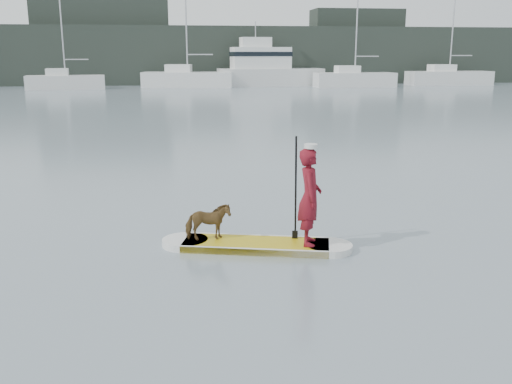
{
  "coord_description": "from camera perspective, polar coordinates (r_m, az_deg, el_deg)",
  "views": [
    {
      "loc": [
        -2.62,
        -10.68,
        3.28
      ],
      "look_at": [
        -1.31,
        -1.45,
        1.0
      ],
      "focal_mm": 40.0,
      "sensor_mm": 36.0,
      "label": 1
    }
  ],
  "objects": [
    {
      "name": "ground",
      "position": [
        11.48,
        5.47,
        -2.93
      ],
      "size": [
        140.0,
        140.0,
        0.0
      ],
      "primitive_type": "plane",
      "color": "slate",
      "rests_on": "ground"
    },
    {
      "name": "paddleboard",
      "position": [
        9.87,
        -0.0,
        -5.31
      ],
      "size": [
        3.22,
        1.43,
        0.12
      ],
      "rotation": [
        0.0,
        0.0,
        -0.26
      ],
      "color": "gold",
      "rests_on": "ground"
    },
    {
      "name": "paddler",
      "position": [
        9.56,
        5.39,
        -0.49
      ],
      "size": [
        0.51,
        0.67,
        1.64
      ],
      "primitive_type": "imported",
      "rotation": [
        0.0,
        0.0,
        1.37
      ],
      "color": "maroon",
      "rests_on": "paddleboard"
    },
    {
      "name": "white_cap",
      "position": [
        9.39,
        5.51,
        4.59
      ],
      "size": [
        0.22,
        0.22,
        0.07
      ],
      "primitive_type": "cylinder",
      "color": "silver",
      "rests_on": "paddler"
    },
    {
      "name": "dog",
      "position": [
        9.88,
        -4.83,
        -3.0
      ],
      "size": [
        0.79,
        0.4,
        0.65
      ],
      "primitive_type": "imported",
      "rotation": [
        0.0,
        0.0,
        1.64
      ],
      "color": "#54361C",
      "rests_on": "paddleboard"
    },
    {
      "name": "paddle",
      "position": [
        9.84,
        3.97,
        -0.91
      ],
      "size": [
        0.11,
        0.3,
        2.0
      ],
      "rotation": [
        0.0,
        0.0,
        -0.26
      ],
      "color": "black",
      "rests_on": "ground"
    },
    {
      "name": "sailboat_c",
      "position": [
        56.48,
        -18.55,
        10.48
      ],
      "size": [
        7.19,
        3.1,
        10.01
      ],
      "rotation": [
        0.0,
        0.0,
        0.11
      ],
      "color": "silver",
      "rests_on": "ground"
    },
    {
      "name": "sailboat_d",
      "position": [
        57.14,
        -6.92,
        11.29
      ],
      "size": [
        9.03,
        4.02,
        12.85
      ],
      "rotation": [
        0.0,
        0.0,
        -0.16
      ],
      "color": "silver",
      "rests_on": "ground"
    },
    {
      "name": "sailboat_e",
      "position": [
        57.97,
        9.77,
        11.12
      ],
      "size": [
        7.86,
        2.6,
        11.38
      ],
      "rotation": [
        0.0,
        0.0,
        0.01
      ],
      "color": "silver",
      "rests_on": "ground"
    },
    {
      "name": "sailboat_f",
      "position": [
        64.2,
        18.68,
        10.92
      ],
      "size": [
        8.83,
        2.73,
        13.17
      ],
      "rotation": [
        0.0,
        0.0,
        0.01
      ],
      "color": "silver",
      "rests_on": "ground"
    },
    {
      "name": "motor_yacht_a",
      "position": [
        58.92,
        1.02,
        12.29
      ],
      "size": [
        10.78,
        4.24,
        6.31
      ],
      "rotation": [
        0.0,
        0.0,
        0.1
      ],
      "color": "silver",
      "rests_on": "ground"
    },
    {
      "name": "shore_mass",
      "position": [
        63.74,
        -5.87,
        13.44
      ],
      "size": [
        90.0,
        6.0,
        6.0
      ],
      "primitive_type": "cube",
      "color": "#202822",
      "rests_on": "ground"
    },
    {
      "name": "shore_building_west",
      "position": [
        65.12,
        -15.05,
        14.38
      ],
      "size": [
        14.0,
        4.0,
        9.0
      ],
      "primitive_type": "cube",
      "color": "#202822",
      "rests_on": "ground"
    },
    {
      "name": "shore_building_east",
      "position": [
        67.89,
        9.92,
        14.17
      ],
      "size": [
        10.0,
        4.0,
        8.0
      ],
      "primitive_type": "cube",
      "color": "#202822",
      "rests_on": "ground"
    }
  ]
}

